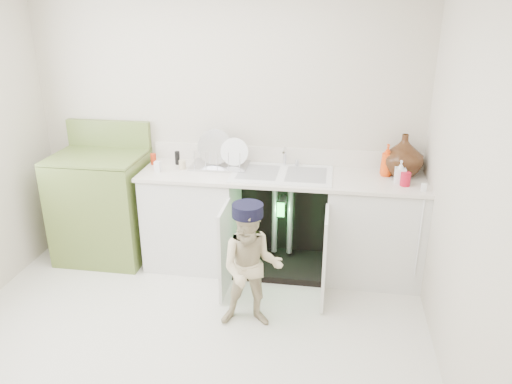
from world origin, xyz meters
TOP-DOWN VIEW (x-y plane):
  - ground at (0.00, 0.00)m, footprint 3.50×3.50m
  - room_shell at (0.00, 0.00)m, footprint 6.00×5.50m
  - counter_run at (0.59, 1.21)m, footprint 2.44×1.02m
  - avocado_stove at (-1.11, 1.18)m, footprint 0.80×0.65m
  - repair_worker at (0.43, 0.33)m, footprint 0.50×0.75m

SIDE VIEW (x-z plane):
  - ground at x=0.00m, z-range 0.00..0.00m
  - counter_run at x=0.59m, z-range -0.15..1.11m
  - repair_worker at x=0.43m, z-range 0.00..0.98m
  - avocado_stove at x=-1.11m, z-range -0.11..1.13m
  - room_shell at x=0.00m, z-range 0.62..1.88m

